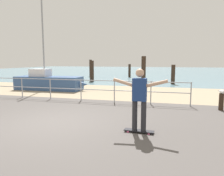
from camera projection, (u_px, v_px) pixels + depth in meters
name	position (u px, v px, depth m)	size (l,w,h in m)	color
ground_plane	(34.00, 133.00, 5.72)	(24.00, 10.00, 0.04)	#514C49
beach_strip	(112.00, 92.00, 13.37)	(24.00, 6.00, 0.04)	tan
sea_surface	(151.00, 71.00, 40.17)	(72.00, 50.00, 0.04)	slate
railing_fence	(65.00, 86.00, 10.41)	(11.69, 0.05, 1.05)	#9EA0A5
sailboat	(51.00, 82.00, 14.03)	(4.97, 1.50, 5.83)	#335184
skateboard	(139.00, 131.00, 5.70)	(0.81, 0.25, 0.08)	black
skateboarder	(139.00, 96.00, 5.58)	(1.45, 0.22, 1.65)	#26262B
bollard_short	(221.00, 102.00, 8.24)	(0.18, 0.18, 0.68)	#332319
seagull	(222.00, 92.00, 8.17)	(0.23, 0.48, 0.18)	white
groyne_post_0	(91.00, 68.00, 26.20)	(0.32, 0.32, 2.06)	#332319
groyne_post_1	(92.00, 71.00, 19.76)	(0.39, 0.39, 1.95)	#332319
groyne_post_2	(130.00, 71.00, 25.04)	(0.28, 0.28, 1.54)	#332319
groyne_post_3	(144.00, 70.00, 18.02)	(0.38, 0.38, 2.32)	#332319
groyne_post_4	(173.00, 75.00, 17.39)	(0.32, 0.32, 1.61)	#332319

